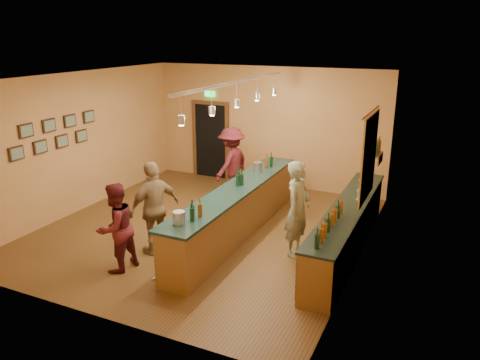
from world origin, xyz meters
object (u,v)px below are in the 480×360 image
at_px(customer_a, 116,228).
at_px(customer_b, 155,208).
at_px(back_counter, 347,229).
at_px(bar_stool, 296,194).
at_px(bartender, 298,209).
at_px(customer_c, 232,163).
at_px(tasting_bar, 237,208).

relative_size(customer_a, customer_b, 0.89).
distance_m(back_counter, bar_stool, 2.02).
bearing_deg(bar_stool, back_counter, -43.33).
bearing_deg(bartender, customer_a, 131.58).
bearing_deg(customer_c, bar_stool, 82.97).
height_order(back_counter, tasting_bar, tasting_bar).
relative_size(customer_c, bar_stool, 2.70).
distance_m(back_counter, customer_a, 4.25).
relative_size(customer_b, customer_c, 0.99).
distance_m(customer_b, bar_stool, 3.44).
bearing_deg(customer_a, tasting_bar, 158.99).
xyz_separation_m(customer_b, customer_c, (-0.04, 3.39, 0.01)).
height_order(back_counter, customer_a, customer_a).
distance_m(customer_b, customer_c, 3.39).
bearing_deg(customer_b, customer_c, -156.48).
height_order(back_counter, customer_c, customer_c).
height_order(customer_a, customer_c, customer_c).
distance_m(bartender, customer_c, 3.42).
relative_size(tasting_bar, customer_a, 3.18).
bearing_deg(back_counter, customer_a, -145.82).
bearing_deg(customer_c, customer_a, 5.53).
height_order(back_counter, bartender, bartender).
bearing_deg(tasting_bar, customer_a, -120.24).
xyz_separation_m(customer_a, bar_stool, (2.03, 3.77, -0.27)).
bearing_deg(bar_stool, bartender, -70.98).
relative_size(tasting_bar, customer_c, 2.81).
distance_m(tasting_bar, customer_b, 1.73).
distance_m(customer_a, bar_stool, 4.29).
xyz_separation_m(bartender, customer_b, (-2.46, -1.05, -0.01)).
bearing_deg(back_counter, bar_stool, 136.67).
bearing_deg(bar_stool, customer_a, -118.34).
xyz_separation_m(back_counter, customer_a, (-3.50, -2.38, 0.31)).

